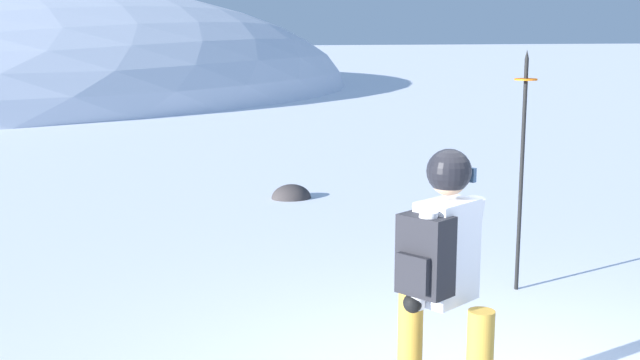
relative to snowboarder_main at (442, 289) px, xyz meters
name	(u,v)px	position (x,y,z in m)	size (l,w,h in m)	color
snowboarder_main	(442,289)	(0.00, 0.00, 0.00)	(0.98, 1.67, 1.71)	orange
piste_marker_near	(522,157)	(2.01, 2.24, 0.32)	(0.20, 0.20, 2.20)	black
rock_dark	(291,198)	(1.31, 6.90, -0.92)	(0.58, 0.49, 0.40)	#383333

